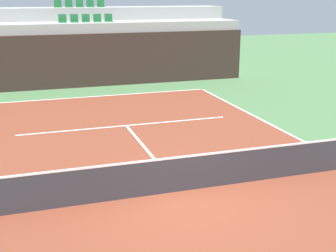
# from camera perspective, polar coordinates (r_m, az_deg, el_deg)

# --- Properties ---
(ground_plane) EXTENTS (80.00, 80.00, 0.00)m
(ground_plane) POSITION_cam_1_polar(r_m,az_deg,el_deg) (12.02, 1.68, -8.19)
(ground_plane) COLOR #477042
(court_surface) EXTENTS (11.00, 24.00, 0.01)m
(court_surface) POSITION_cam_1_polar(r_m,az_deg,el_deg) (12.02, 1.68, -8.17)
(court_surface) COLOR brown
(court_surface) RESTS_ON ground_plane
(baseline_far) EXTENTS (11.00, 0.10, 0.00)m
(baseline_far) POSITION_cam_1_polar(r_m,az_deg,el_deg) (23.09, -8.36, 3.74)
(baseline_far) COLOR white
(baseline_far) RESTS_ON court_surface
(service_line_far) EXTENTS (8.26, 0.10, 0.00)m
(service_line_far) POSITION_cam_1_polar(r_m,az_deg,el_deg) (17.81, -5.26, 0.05)
(service_line_far) COLOR white
(service_line_far) RESTS_ON court_surface
(centre_service_line) EXTENTS (0.10, 6.40, 0.00)m
(centre_service_line) POSITION_cam_1_polar(r_m,az_deg,el_deg) (14.85, -2.48, -3.25)
(centre_service_line) COLOR white
(centre_service_line) RESTS_ON court_surface
(back_wall) EXTENTS (17.75, 0.30, 2.87)m
(back_wall) POSITION_cam_1_polar(r_m,az_deg,el_deg) (25.40, -9.53, 8.11)
(back_wall) COLOR #33231E
(back_wall) RESTS_ON ground_plane
(stands_tier_lower) EXTENTS (17.75, 2.40, 3.41)m
(stands_tier_lower) POSITION_cam_1_polar(r_m,az_deg,el_deg) (26.69, -10.01, 9.06)
(stands_tier_lower) COLOR #9E9E99
(stands_tier_lower) RESTS_ON ground_plane
(stands_tier_upper) EXTENTS (17.75, 2.40, 4.15)m
(stands_tier_upper) POSITION_cam_1_polar(r_m,az_deg,el_deg) (29.01, -10.75, 10.33)
(stands_tier_upper) COLOR #9E9E99
(stands_tier_upper) RESTS_ON ground_plane
(seating_row_lower) EXTENTS (3.02, 0.44, 0.44)m
(seating_row_lower) POSITION_cam_1_polar(r_m,az_deg,el_deg) (26.62, -10.24, 12.98)
(seating_row_lower) COLOR #1E6633
(seating_row_lower) RESTS_ON stands_tier_lower
(seating_row_upper) EXTENTS (3.02, 0.44, 0.44)m
(seating_row_upper) POSITION_cam_1_polar(r_m,az_deg,el_deg) (28.97, -11.01, 14.67)
(seating_row_upper) COLOR #1E6633
(seating_row_upper) RESTS_ON stands_tier_upper
(tennis_net) EXTENTS (11.08, 0.08, 1.07)m
(tennis_net) POSITION_cam_1_polar(r_m,az_deg,el_deg) (11.82, 1.70, -5.95)
(tennis_net) COLOR black
(tennis_net) RESTS_ON court_surface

